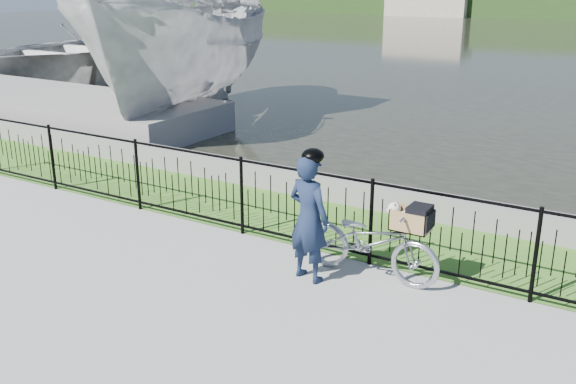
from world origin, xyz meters
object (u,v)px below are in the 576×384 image
Objects in this scene: bicycle_rig at (371,241)px; boat_far at (90,52)px; dock at (46,106)px; cyclist at (309,216)px; boat_near at (184,48)px.

boat_far reaches higher than bicycle_rig.
cyclist is at bearing -23.95° from dock.
bicycle_rig is 0.19× the size of boat_far.
bicycle_rig is at bearing 34.44° from cyclist.
bicycle_rig is 1.08× the size of cyclist.
bicycle_rig reaches higher than dock.
boat_near is (-7.80, 5.92, 1.37)m from bicycle_rig.
boat_far is at bearing 147.63° from bicycle_rig.
dock is 1.06× the size of boat_near.
boat_near reaches higher than bicycle_rig.
dock is 1.06× the size of boat_far.
boat_near is at bearing 138.46° from cyclist.
boat_far is (-7.89, 4.03, -0.88)m from boat_near.
boat_near is (3.36, 1.67, 1.50)m from dock.
cyclist reaches higher than bicycle_rig.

